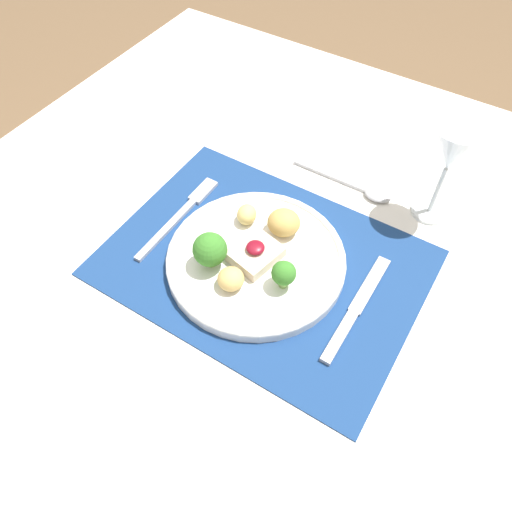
{
  "coord_description": "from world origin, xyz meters",
  "views": [
    {
      "loc": [
        0.24,
        -0.41,
        1.39
      ],
      "look_at": [
        -0.01,
        -0.01,
        0.77
      ],
      "focal_mm": 35.0,
      "sensor_mm": 36.0,
      "label": 1
    }
  ],
  "objects": [
    {
      "name": "dinner_plate",
      "position": [
        -0.01,
        -0.01,
        0.77
      ],
      "size": [
        0.28,
        0.28,
        0.08
      ],
      "color": "white",
      "rests_on": "placemat"
    },
    {
      "name": "wine_glass_near",
      "position": [
        0.19,
        0.25,
        0.89
      ],
      "size": [
        0.09,
        0.09,
        0.18
      ],
      "color": "white",
      "rests_on": "dining_table"
    },
    {
      "name": "fork",
      "position": [
        -0.17,
        0.02,
        0.76
      ],
      "size": [
        0.02,
        0.21,
        0.01
      ],
      "rotation": [
        0.0,
        0.0,
        0.02
      ],
      "color": "#B2B2B7",
      "rests_on": "placemat"
    },
    {
      "name": "spoon",
      "position": [
        0.07,
        0.24,
        0.76
      ],
      "size": [
        0.2,
        0.04,
        0.01
      ],
      "rotation": [
        0.0,
        0.0,
        -0.02
      ],
      "color": "#B2B2B7",
      "rests_on": "dining_table"
    },
    {
      "name": "ground_plane",
      "position": [
        0.0,
        0.0,
        0.0
      ],
      "size": [
        8.0,
        8.0,
        0.0
      ],
      "primitive_type": "plane",
      "color": "brown"
    },
    {
      "name": "knife",
      "position": [
        0.16,
        -0.01,
        0.76
      ],
      "size": [
        0.02,
        0.21,
        0.01
      ],
      "rotation": [
        0.0,
        0.0,
        0.02
      ],
      "color": "#B2B2B7",
      "rests_on": "placemat"
    },
    {
      "name": "placemat",
      "position": [
        0.0,
        0.0,
        0.75
      ],
      "size": [
        0.49,
        0.36,
        0.0
      ],
      "primitive_type": "cube",
      "color": "navy",
      "rests_on": "dining_table"
    },
    {
      "name": "dining_table",
      "position": [
        0.0,
        0.0,
        0.66
      ],
      "size": [
        1.21,
        1.22,
        0.75
      ],
      "color": "white",
      "rests_on": "ground_plane"
    }
  ]
}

